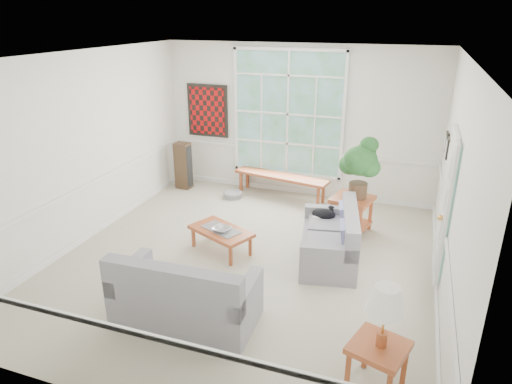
% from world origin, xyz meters
% --- Properties ---
extents(floor, '(5.50, 6.00, 0.01)m').
position_xyz_m(floor, '(0.00, 0.00, -0.01)').
color(floor, '#A9A28C').
rests_on(floor, ground).
extents(ceiling, '(5.50, 6.00, 0.02)m').
position_xyz_m(ceiling, '(0.00, 0.00, 3.00)').
color(ceiling, white).
rests_on(ceiling, ground).
extents(wall_back, '(5.50, 0.02, 3.00)m').
position_xyz_m(wall_back, '(0.00, 3.00, 1.50)').
color(wall_back, white).
rests_on(wall_back, ground).
extents(wall_front, '(5.50, 0.02, 3.00)m').
position_xyz_m(wall_front, '(0.00, -3.00, 1.50)').
color(wall_front, white).
rests_on(wall_front, ground).
extents(wall_left, '(0.02, 6.00, 3.00)m').
position_xyz_m(wall_left, '(-2.75, 0.00, 1.50)').
color(wall_left, white).
rests_on(wall_left, ground).
extents(wall_right, '(0.02, 6.00, 3.00)m').
position_xyz_m(wall_right, '(2.75, 0.00, 1.50)').
color(wall_right, white).
rests_on(wall_right, ground).
extents(window_back, '(2.30, 0.08, 2.40)m').
position_xyz_m(window_back, '(-0.20, 2.96, 1.65)').
color(window_back, white).
rests_on(window_back, wall_back).
extents(entry_door, '(0.08, 0.90, 2.10)m').
position_xyz_m(entry_door, '(2.71, 0.60, 1.05)').
color(entry_door, white).
rests_on(entry_door, floor).
extents(door_sidelight, '(0.08, 0.26, 1.90)m').
position_xyz_m(door_sidelight, '(2.71, -0.03, 1.15)').
color(door_sidelight, white).
rests_on(door_sidelight, wall_right).
extents(wall_art, '(0.90, 0.06, 1.10)m').
position_xyz_m(wall_art, '(-1.95, 2.95, 1.60)').
color(wall_art, '#600B0B').
rests_on(wall_art, wall_back).
extents(wall_frame_near, '(0.04, 0.26, 0.32)m').
position_xyz_m(wall_frame_near, '(2.71, 1.75, 1.55)').
color(wall_frame_near, black).
rests_on(wall_frame_near, wall_right).
extents(wall_frame_far, '(0.04, 0.26, 0.32)m').
position_xyz_m(wall_frame_far, '(2.71, 2.15, 1.55)').
color(wall_frame_far, black).
rests_on(wall_frame_far, wall_right).
extents(loveseat_right, '(1.07, 1.66, 0.83)m').
position_xyz_m(loveseat_right, '(1.18, 0.44, 0.42)').
color(loveseat_right, gray).
rests_on(loveseat_right, floor).
extents(loveseat_front, '(1.71, 0.93, 0.91)m').
position_xyz_m(loveseat_front, '(-0.16, -1.59, 0.46)').
color(loveseat_front, gray).
rests_on(loveseat_front, floor).
extents(coffee_table, '(1.13, 0.91, 0.37)m').
position_xyz_m(coffee_table, '(-0.46, 0.14, 0.19)').
color(coffee_table, '#9E4825').
rests_on(coffee_table, floor).
extents(pewter_bowl, '(0.39, 0.39, 0.08)m').
position_xyz_m(pewter_bowl, '(-0.42, 0.08, 0.41)').
color(pewter_bowl, '#A2A3A8').
rests_on(pewter_bowl, coffee_table).
extents(window_bench, '(2.00, 0.73, 0.46)m').
position_xyz_m(window_bench, '(-0.23, 2.65, 0.23)').
color(window_bench, '#9E4825').
rests_on(window_bench, floor).
extents(end_table, '(0.76, 0.76, 0.63)m').
position_xyz_m(end_table, '(1.36, 1.51, 0.31)').
color(end_table, '#9E4825').
rests_on(end_table, floor).
extents(houseplant, '(0.66, 0.66, 1.05)m').
position_xyz_m(houseplant, '(1.43, 1.54, 1.15)').
color(houseplant, '#225623').
rests_on(houseplant, end_table).
extents(side_table, '(0.65, 0.65, 0.53)m').
position_xyz_m(side_table, '(2.12, -1.96, 0.26)').
color(side_table, '#9E4825').
rests_on(side_table, floor).
extents(table_lamp, '(0.53, 0.53, 0.66)m').
position_xyz_m(table_lamp, '(2.14, -1.96, 0.86)').
color(table_lamp, silver).
rests_on(table_lamp, side_table).
extents(pet_bed, '(0.44, 0.44, 0.12)m').
position_xyz_m(pet_bed, '(-1.14, 2.30, 0.06)').
color(pet_bed, gray).
rests_on(pet_bed, floor).
extents(floor_speaker, '(0.33, 0.27, 1.00)m').
position_xyz_m(floor_speaker, '(-2.34, 2.46, 0.50)').
color(floor_speaker, '#3E2B1C').
rests_on(floor_speaker, floor).
extents(cat, '(0.47, 0.42, 0.18)m').
position_xyz_m(cat, '(0.99, 0.96, 0.51)').
color(cat, black).
rests_on(cat, loveseat_right).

